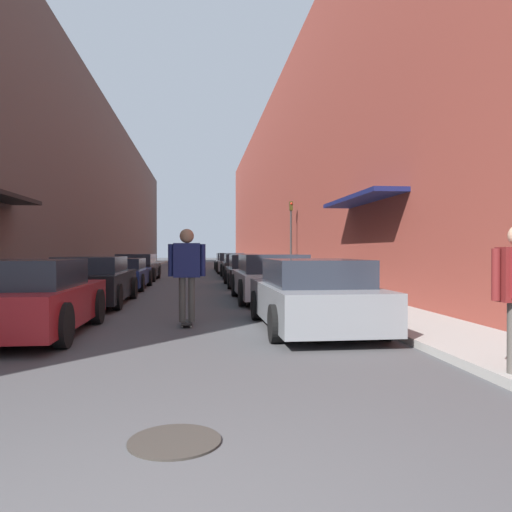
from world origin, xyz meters
TOP-DOWN VIEW (x-y plane):
  - ground at (0.00, 26.63)m, footprint 146.47×146.47m
  - curb_strip_left at (-4.46, 33.29)m, footprint 1.80×66.58m
  - curb_strip_right at (4.46, 33.29)m, footprint 1.80×66.58m
  - building_row_left at (-7.36, 33.28)m, footprint 4.90×66.58m
  - building_row_right at (7.36, 33.28)m, footprint 4.90×66.58m
  - parked_car_left_0 at (-2.54, 6.71)m, footprint 2.06×4.00m
  - parked_car_left_1 at (-2.43, 11.67)m, footprint 1.88×4.73m
  - parked_car_left_2 at (-2.50, 17.14)m, footprint 1.90×4.68m
  - parked_car_left_3 at (-2.62, 22.61)m, footprint 1.97×4.74m
  - parked_car_right_0 at (2.45, 6.88)m, footprint 1.94×4.29m
  - parked_car_right_1 at (2.44, 12.15)m, footprint 2.08×4.60m
  - parked_car_right_2 at (2.44, 17.99)m, footprint 2.00×4.74m
  - parked_car_right_3 at (2.53, 24.28)m, footprint 1.97×4.71m
  - parked_car_right_4 at (2.40, 29.59)m, footprint 1.85×4.09m
  - parked_car_right_5 at (2.45, 34.57)m, footprint 1.92×4.43m
  - skateboarder at (0.15, 7.57)m, footprint 0.71×0.78m
  - manhole_cover at (0.20, 1.71)m, footprint 0.70×0.70m
  - traffic_light at (4.97, 22.63)m, footprint 0.16×0.22m

SIDE VIEW (x-z plane):
  - ground at x=0.00m, z-range 0.00..0.00m
  - manhole_cover at x=0.20m, z-range 0.00..0.02m
  - curb_strip_left at x=-4.46m, z-range 0.00..0.12m
  - curb_strip_right at x=4.46m, z-range 0.00..0.12m
  - parked_car_left_2 at x=-2.50m, z-range -0.01..1.14m
  - parked_car_right_5 at x=2.45m, z-range -0.03..1.24m
  - parked_car_right_2 at x=2.44m, z-range -0.03..1.25m
  - parked_car_right_0 at x=2.45m, z-range -0.02..1.26m
  - parked_car_left_3 at x=-2.62m, z-range -0.02..1.26m
  - parked_car_left_1 at x=-2.43m, z-range -0.01..1.27m
  - parked_car_left_0 at x=-2.54m, z-range -0.02..1.27m
  - parked_car_right_4 at x=2.40m, z-range -0.02..1.28m
  - parked_car_right_3 at x=2.53m, z-range -0.01..1.27m
  - parked_car_right_1 at x=2.44m, z-range -0.02..1.31m
  - skateboarder at x=0.15m, z-range 0.22..2.07m
  - traffic_light at x=4.97m, z-range 0.55..4.34m
  - building_row_left at x=-7.36m, z-range 0.00..10.87m
  - building_row_right at x=7.36m, z-range 0.00..12.31m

